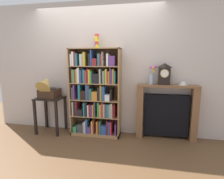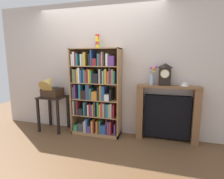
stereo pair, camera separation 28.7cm
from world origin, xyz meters
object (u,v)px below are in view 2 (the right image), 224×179
bookshelf (95,95)px  teacup_with_saucer (184,85)px  gramophone (50,87)px  fireplace_mantel (167,114)px  cup_stack (97,41)px  side_table_left (53,105)px  flower_vase (152,76)px  mantel_clock (165,74)px

bookshelf → teacup_with_saucer: bearing=2.7°
gramophone → fireplace_mantel: size_ratio=0.47×
bookshelf → cup_stack: (0.04, 0.06, 1.02)m
side_table_left → gramophone: gramophone is taller
cup_stack → fireplace_mantel: 1.87m
flower_vase → bookshelf: bearing=-175.8°
gramophone → mantel_clock: 2.26m
side_table_left → flower_vase: bearing=3.4°
flower_vase → cup_stack: bearing=-178.7°
cup_stack → mantel_clock: (1.25, 0.02, -0.60)m
gramophone → side_table_left: bearing=90.0°
fireplace_mantel → teacup_with_saucer: 0.61m
side_table_left → teacup_with_saucer: (2.56, 0.12, 0.53)m
side_table_left → fireplace_mantel: size_ratio=0.66×
mantel_clock → flower_vase: size_ratio=1.11×
fireplace_mantel → teacup_with_saucer: size_ratio=7.21×
side_table_left → mantel_clock: size_ratio=1.86×
cup_stack → flower_vase: (1.03, 0.02, -0.63)m
gramophone → cup_stack: bearing=8.9°
gramophone → bookshelf: bearing=6.0°
bookshelf → side_table_left: size_ratio=2.34×
gramophone → flower_vase: size_ratio=1.47×
gramophone → teacup_with_saucer: 2.57m
gramophone → flower_vase: (2.01, 0.18, 0.26)m
cup_stack → mantel_clock: bearing=0.9°
bookshelf → fireplace_mantel: bookshelf is taller
bookshelf → flower_vase: size_ratio=4.83×
gramophone → fireplace_mantel: gramophone is taller
side_table_left → fireplace_mantel: fireplace_mantel is taller
side_table_left → cup_stack: bearing=5.6°
bookshelf → gramophone: (-0.94, -0.10, 0.13)m
cup_stack → teacup_with_saucer: bearing=0.8°
mantel_clock → flower_vase: 0.22m
bookshelf → cup_stack: size_ratio=6.54×
bookshelf → gramophone: bookshelf is taller
bookshelf → gramophone: bearing=-174.0°
bookshelf → mantel_clock: 1.36m
mantel_clock → flower_vase: bearing=178.8°
bookshelf → side_table_left: 0.98m
side_table_left → flower_vase: size_ratio=2.07×
mantel_clock → teacup_with_saucer: size_ratio=2.56×
mantel_clock → teacup_with_saucer: 0.38m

